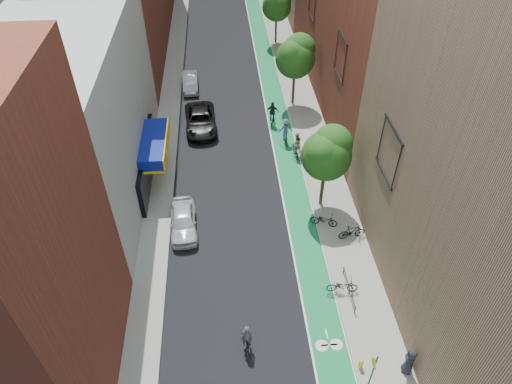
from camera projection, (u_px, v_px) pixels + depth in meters
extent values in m
plane|color=black|center=(254.00, 334.00, 25.03)|extent=(160.00, 160.00, 0.00)
cube|color=#136D2F|center=(273.00, 94.00, 44.68)|extent=(2.00, 68.00, 0.01)
cube|color=gray|center=(171.00, 98.00, 44.01)|extent=(2.00, 68.00, 0.15)
cube|color=gray|center=(299.00, 93.00, 44.79)|extent=(3.00, 68.00, 0.15)
cube|color=silver|center=(75.00, 113.00, 30.82)|extent=(8.00, 20.00, 12.00)
cube|color=#8C6B4C|center=(505.00, 173.00, 21.30)|extent=(8.00, 20.00, 18.00)
cylinder|color=#332619|center=(322.00, 187.00, 31.75)|extent=(0.24, 0.24, 3.30)
sphere|color=#245316|center=(326.00, 156.00, 29.94)|extent=(3.36, 3.36, 3.36)
sphere|color=#245316|center=(333.00, 144.00, 29.71)|extent=(2.64, 2.64, 2.64)
sphere|color=#245316|center=(323.00, 153.00, 29.38)|extent=(2.40, 2.40, 2.40)
cylinder|color=#332619|center=(293.00, 88.00, 42.14)|extent=(0.24, 0.24, 3.47)
sphere|color=#245316|center=(295.00, 59.00, 40.24)|extent=(3.53, 3.53, 3.53)
sphere|color=#245316|center=(300.00, 49.00, 39.99)|extent=(2.77, 2.77, 2.77)
sphere|color=#245316|center=(293.00, 55.00, 39.66)|extent=(2.52, 2.52, 2.52)
cylinder|color=#332619|center=(276.00, 30.00, 52.68)|extent=(0.24, 0.24, 3.19)
sphere|color=#245316|center=(277.00, 6.00, 50.93)|extent=(3.25, 3.25, 3.25)
sphere|color=#245316|center=(274.00, 3.00, 50.38)|extent=(2.32, 2.32, 2.32)
cylinder|color=#194C26|center=(372.00, 373.00, 21.66)|extent=(0.08, 0.08, 3.00)
cube|color=yellow|center=(374.00, 363.00, 21.06)|extent=(0.02, 0.71, 0.71)
imported|color=silver|center=(183.00, 221.00, 30.55)|extent=(2.06, 4.46, 1.48)
imported|color=black|center=(201.00, 120.00, 39.75)|extent=(2.99, 5.84, 1.58)
imported|color=gray|center=(190.00, 82.00, 45.13)|extent=(1.62, 4.20, 1.37)
imported|color=black|center=(247.00, 344.00, 24.06)|extent=(0.65, 1.75, 0.91)
imported|color=#44434A|center=(247.00, 336.00, 23.68)|extent=(0.59, 0.40, 1.61)
imported|color=black|center=(296.00, 151.00, 36.83)|extent=(0.69, 1.77, 1.04)
imported|color=tan|center=(296.00, 143.00, 36.41)|extent=(0.96, 0.79, 1.81)
imported|color=black|center=(272.00, 121.00, 40.37)|extent=(0.96, 1.72, 0.86)
imported|color=#22222A|center=(273.00, 112.00, 39.88)|extent=(1.17, 0.72, 1.87)
imported|color=black|center=(285.00, 138.00, 38.30)|extent=(0.56, 1.62, 0.96)
imported|color=#405673|center=(286.00, 129.00, 37.84)|extent=(1.26, 0.78, 1.87)
imported|color=black|center=(342.00, 286.00, 26.67)|extent=(1.91, 0.80, 0.98)
imported|color=black|center=(352.00, 232.00, 29.85)|extent=(1.89, 0.74, 1.10)
imported|color=black|center=(324.00, 220.00, 30.77)|extent=(1.94, 1.19, 0.96)
imported|color=black|center=(410.00, 361.00, 22.73)|extent=(0.82, 1.02, 1.80)
cylinder|color=yellow|center=(361.00, 365.00, 23.28)|extent=(0.22, 0.22, 0.50)
sphere|color=yellow|center=(362.00, 362.00, 23.07)|extent=(0.24, 0.24, 0.24)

